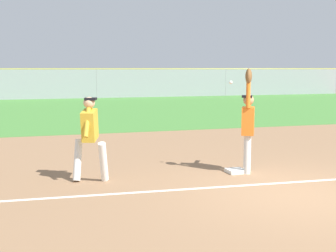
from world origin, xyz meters
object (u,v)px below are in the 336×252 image
(fielder, at_px, (248,122))
(parked_car_tan, at_px, (94,88))
(parked_car_green, at_px, (155,87))
(first_base, at_px, (236,171))
(baseball, at_px, (231,82))
(parked_car_black, at_px, (207,86))
(parked_car_red, at_px, (22,88))
(runner, at_px, (90,133))

(fielder, xyz_separation_m, parked_car_tan, (0.25, 28.79, -0.45))
(parked_car_green, bearing_deg, parked_car_tan, -174.57)
(first_base, relative_size, baseball, 5.14)
(first_base, height_order, parked_car_tan, parked_car_tan)
(parked_car_tan, bearing_deg, baseball, -91.40)
(parked_car_tan, xyz_separation_m, parked_car_black, (9.95, -0.01, 0.00))
(parked_car_red, bearing_deg, first_base, -85.57)
(parked_car_green, bearing_deg, parked_car_black, 4.29)
(first_base, bearing_deg, parked_car_red, 100.02)
(runner, relative_size, baseball, 23.24)
(runner, bearing_deg, parked_car_red, 112.83)
(baseball, xyz_separation_m, parked_car_tan, (0.60, 28.63, -1.31))
(baseball, relative_size, parked_car_black, 0.02)
(runner, xyz_separation_m, parked_car_red, (-1.99, 29.01, -0.32))
(baseball, bearing_deg, runner, 179.03)
(baseball, relative_size, parked_car_tan, 0.02)
(parked_car_black, bearing_deg, runner, -120.33)
(parked_car_red, bearing_deg, parked_car_black, -7.18)
(baseball, height_order, parked_car_black, baseball)
(fielder, distance_m, parked_car_tan, 28.79)
(baseball, distance_m, parked_car_tan, 28.67)
(first_base, bearing_deg, parked_car_black, 70.04)
(first_base, xyz_separation_m, runner, (-3.16, 0.12, 0.96))
(first_base, bearing_deg, parked_car_tan, 89.05)
(fielder, distance_m, parked_car_green, 29.36)
(first_base, distance_m, baseball, 1.95)
(baseball, distance_m, parked_car_green, 29.30)
(parked_car_black, bearing_deg, fielder, -114.42)
(first_base, xyz_separation_m, parked_car_red, (-5.14, 29.12, 0.63))
(runner, xyz_separation_m, parked_car_tan, (3.63, 28.58, -0.32))
(fielder, bearing_deg, parked_car_black, -81.12)
(parked_car_red, bearing_deg, parked_car_green, -7.59)
(fielder, bearing_deg, parked_car_green, -72.46)
(baseball, distance_m, parked_car_black, 30.53)
(baseball, bearing_deg, fielder, -23.75)
(first_base, height_order, parked_car_black, parked_car_black)
(runner, height_order, parked_car_green, runner)
(parked_car_red, relative_size, parked_car_green, 1.00)
(first_base, distance_m, parked_car_red, 29.58)
(runner, bearing_deg, parked_car_black, 83.50)
(parked_car_green, bearing_deg, runner, -102.35)
(first_base, height_order, parked_car_red, parked_car_red)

